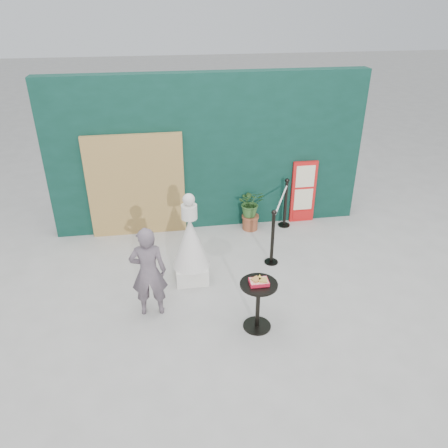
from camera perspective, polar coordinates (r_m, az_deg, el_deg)
ground at (r=6.47m, az=1.68°, el=-12.88°), size 60.00×60.00×0.00m
back_wall at (r=8.45m, az=-2.06°, el=9.20°), size 6.00×0.30×3.00m
bamboo_fence at (r=8.39m, az=-11.38°, el=4.85°), size 1.80×0.08×2.00m
woman at (r=6.34m, az=-9.84°, el=-6.20°), size 0.53×0.36×1.43m
menu_board at (r=8.99m, az=10.33°, el=4.13°), size 0.50×0.07×1.30m
statue at (r=7.01m, az=-4.38°, el=-2.92°), size 0.61×0.61×1.55m
cafe_table at (r=6.12m, az=4.48°, el=-9.67°), size 0.52×0.52×0.75m
food_basket at (r=5.95m, az=4.60°, el=-7.46°), size 0.26×0.19×0.11m
planter at (r=8.60m, az=3.50°, el=2.30°), size 0.51×0.44×0.86m
stanchion_barrier at (r=8.16m, az=7.26°, el=0.58°), size 0.84×1.54×1.03m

